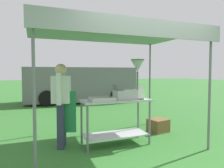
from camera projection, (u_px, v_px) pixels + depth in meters
ground_plane at (78, 106)px, 8.82m from camera, size 70.00×70.00×0.00m
stall_canopy at (114, 35)px, 4.07m from camera, size 3.24×2.27×2.27m
donut_cart at (116, 113)px, 4.06m from camera, size 1.38×0.57×0.91m
donut_tray at (102, 100)px, 3.84m from camera, size 0.46×0.33×0.07m
donut_fryer at (130, 84)px, 4.15m from camera, size 0.63×0.28×0.81m
menu_sign at (141, 93)px, 4.04m from camera, size 0.13×0.05×0.29m
vendor at (62, 101)px, 3.90m from camera, size 0.47×0.53×1.61m
supply_crate at (158, 125)px, 4.99m from camera, size 0.49×0.47×0.31m
van_grey at (80, 84)px, 10.08m from camera, size 5.27×2.44×1.69m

